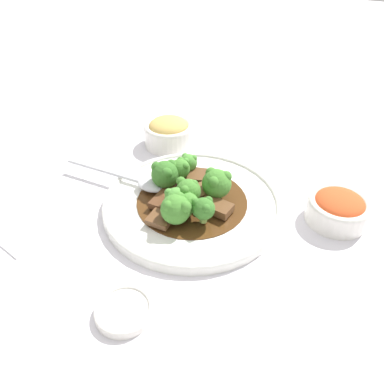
{
  "coord_description": "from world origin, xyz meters",
  "views": [
    {
      "loc": [
        0.46,
        0.2,
        0.42
      ],
      "look_at": [
        0.0,
        0.0,
        0.03
      ],
      "focal_mm": 35.0,
      "sensor_mm": 36.0,
      "label": 1
    }
  ],
  "objects_px": {
    "beef_strip_4": "(164,197)",
    "broccoli_floret_4": "(176,198)",
    "side_bowl_appetizer": "(169,132)",
    "broccoli_floret_0": "(217,183)",
    "broccoli_floret_3": "(188,162)",
    "beef_strip_3": "(162,216)",
    "sauce_dish": "(124,311)",
    "broccoli_floret_7": "(204,208)",
    "broccoli_floret_8": "(178,209)",
    "main_plate": "(192,203)",
    "beef_strip_0": "(216,207)",
    "broccoli_floret_6": "(186,190)",
    "side_bowl_kimchi": "(338,208)",
    "broccoli_floret_2": "(180,169)",
    "broccoli_floret_5": "(188,203)",
    "beef_strip_1": "(199,177)",
    "broccoli_floret_1": "(165,174)",
    "beef_strip_2": "(200,193)",
    "serving_spoon": "(142,181)"
  },
  "relations": [
    {
      "from": "broccoli_floret_1",
      "to": "broccoli_floret_8",
      "type": "bearing_deg",
      "value": 38.54
    },
    {
      "from": "beef_strip_1",
      "to": "broccoli_floret_2",
      "type": "distance_m",
      "value": 0.04
    },
    {
      "from": "beef_strip_4",
      "to": "broccoli_floret_4",
      "type": "bearing_deg",
      "value": 64.64
    },
    {
      "from": "main_plate",
      "to": "beef_strip_4",
      "type": "bearing_deg",
      "value": -62.31
    },
    {
      "from": "main_plate",
      "to": "broccoli_floret_1",
      "type": "relative_size",
      "value": 5.94
    },
    {
      "from": "broccoli_floret_5",
      "to": "broccoli_floret_6",
      "type": "height_order",
      "value": "broccoli_floret_6"
    },
    {
      "from": "broccoli_floret_3",
      "to": "broccoli_floret_8",
      "type": "distance_m",
      "value": 0.14
    },
    {
      "from": "beef_strip_3",
      "to": "beef_strip_4",
      "type": "relative_size",
      "value": 0.77
    },
    {
      "from": "beef_strip_0",
      "to": "broccoli_floret_7",
      "type": "height_order",
      "value": "broccoli_floret_7"
    },
    {
      "from": "beef_strip_4",
      "to": "broccoli_floret_4",
      "type": "distance_m",
      "value": 0.04
    },
    {
      "from": "broccoli_floret_7",
      "to": "broccoli_floret_8",
      "type": "xyz_separation_m",
      "value": [
        0.02,
        -0.04,
        0.0
      ]
    },
    {
      "from": "beef_strip_1",
      "to": "beef_strip_3",
      "type": "xyz_separation_m",
      "value": [
        0.12,
        -0.01,
        -0.0
      ]
    },
    {
      "from": "beef_strip_1",
      "to": "broccoli_floret_8",
      "type": "height_order",
      "value": "broccoli_floret_8"
    },
    {
      "from": "broccoli_floret_8",
      "to": "side_bowl_appetizer",
      "type": "relative_size",
      "value": 0.47
    },
    {
      "from": "broccoli_floret_4",
      "to": "broccoli_floret_5",
      "type": "xyz_separation_m",
      "value": [
        0.0,
        0.02,
        0.0
      ]
    },
    {
      "from": "beef_strip_0",
      "to": "broccoli_floret_8",
      "type": "height_order",
      "value": "broccoli_floret_8"
    },
    {
      "from": "broccoli_floret_8",
      "to": "side_bowl_appetizer",
      "type": "xyz_separation_m",
      "value": [
        -0.24,
        -0.14,
        -0.02
      ]
    },
    {
      "from": "broccoli_floret_6",
      "to": "side_bowl_kimchi",
      "type": "bearing_deg",
      "value": 109.23
    },
    {
      "from": "broccoli_floret_7",
      "to": "beef_strip_0",
      "type": "bearing_deg",
      "value": 165.77
    },
    {
      "from": "broccoli_floret_3",
      "to": "broccoli_floret_4",
      "type": "bearing_deg",
      "value": 13.41
    },
    {
      "from": "broccoli_floret_6",
      "to": "broccoli_floret_8",
      "type": "distance_m",
      "value": 0.05
    },
    {
      "from": "beef_strip_4",
      "to": "side_bowl_kimchi",
      "type": "bearing_deg",
      "value": 108.1
    },
    {
      "from": "beef_strip_0",
      "to": "broccoli_floret_3",
      "type": "height_order",
      "value": "broccoli_floret_3"
    },
    {
      "from": "broccoli_floret_6",
      "to": "broccoli_floret_5",
      "type": "bearing_deg",
      "value": 32.42
    },
    {
      "from": "broccoli_floret_1",
      "to": "broccoli_floret_5",
      "type": "bearing_deg",
      "value": 52.51
    },
    {
      "from": "broccoli_floret_0",
      "to": "serving_spoon",
      "type": "distance_m",
      "value": 0.14
    },
    {
      "from": "broccoli_floret_8",
      "to": "sauce_dish",
      "type": "bearing_deg",
      "value": 0.85
    },
    {
      "from": "beef_strip_2",
      "to": "beef_strip_3",
      "type": "height_order",
      "value": "beef_strip_2"
    },
    {
      "from": "broccoli_floret_6",
      "to": "broccoli_floret_7",
      "type": "height_order",
      "value": "broccoli_floret_6"
    },
    {
      "from": "beef_strip_4",
      "to": "beef_strip_3",
      "type": "bearing_deg",
      "value": 23.43
    },
    {
      "from": "broccoli_floret_0",
      "to": "serving_spoon",
      "type": "bearing_deg",
      "value": -80.93
    },
    {
      "from": "beef_strip_1",
      "to": "serving_spoon",
      "type": "height_order",
      "value": "beef_strip_1"
    },
    {
      "from": "broccoli_floret_2",
      "to": "broccoli_floret_5",
      "type": "height_order",
      "value": "broccoli_floret_2"
    },
    {
      "from": "broccoli_floret_1",
      "to": "side_bowl_appetizer",
      "type": "height_order",
      "value": "broccoli_floret_1"
    },
    {
      "from": "main_plate",
      "to": "beef_strip_3",
      "type": "distance_m",
      "value": 0.07
    },
    {
      "from": "beef_strip_1",
      "to": "broccoli_floret_0",
      "type": "xyz_separation_m",
      "value": [
        0.03,
        0.05,
        0.02
      ]
    },
    {
      "from": "beef_strip_3",
      "to": "sauce_dish",
      "type": "xyz_separation_m",
      "value": [
        0.17,
        0.03,
        -0.02
      ]
    },
    {
      "from": "broccoli_floret_5",
      "to": "main_plate",
      "type": "bearing_deg",
      "value": -164.71
    },
    {
      "from": "beef_strip_1",
      "to": "side_bowl_kimchi",
      "type": "relative_size",
      "value": 0.53
    },
    {
      "from": "beef_strip_1",
      "to": "broccoli_floret_7",
      "type": "bearing_deg",
      "value": 26.47
    },
    {
      "from": "broccoli_floret_2",
      "to": "broccoli_floret_4",
      "type": "xyz_separation_m",
      "value": [
        0.07,
        0.03,
        -0.01
      ]
    },
    {
      "from": "broccoli_floret_0",
      "to": "side_bowl_appetizer",
      "type": "relative_size",
      "value": 0.49
    },
    {
      "from": "broccoli_floret_1",
      "to": "broccoli_floret_2",
      "type": "height_order",
      "value": "broccoli_floret_1"
    },
    {
      "from": "beef_strip_3",
      "to": "main_plate",
      "type": "bearing_deg",
      "value": 160.7
    },
    {
      "from": "side_bowl_appetizer",
      "to": "broccoli_floret_0",
      "type": "bearing_deg",
      "value": 47.51
    },
    {
      "from": "main_plate",
      "to": "beef_strip_0",
      "type": "xyz_separation_m",
      "value": [
        0.01,
        0.05,
        0.02
      ]
    },
    {
      "from": "beef_strip_4",
      "to": "broccoli_floret_3",
      "type": "xyz_separation_m",
      "value": [
        -0.09,
        0.01,
        0.02
      ]
    },
    {
      "from": "beef_strip_3",
      "to": "broccoli_floret_4",
      "type": "xyz_separation_m",
      "value": [
        -0.03,
        0.01,
        0.02
      ]
    },
    {
      "from": "beef_strip_1",
      "to": "broccoli_floret_8",
      "type": "distance_m",
      "value": 0.12
    },
    {
      "from": "broccoli_floret_0",
      "to": "main_plate",
      "type": "bearing_deg",
      "value": -55.53
    }
  ]
}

